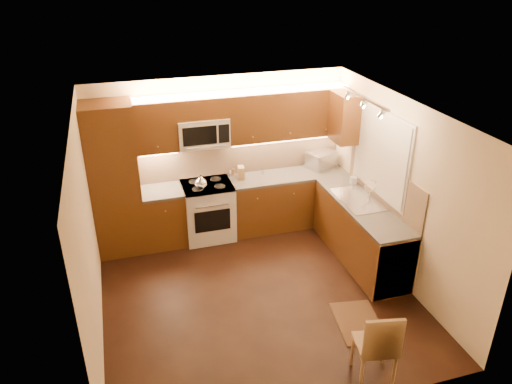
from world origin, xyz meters
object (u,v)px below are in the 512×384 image
object	(u,v)px
kettle	(201,181)
dining_chair	(375,343)
stove	(208,210)
toaster_oven	(321,159)
knife_block	(241,173)
microwave	(203,132)
soap_bottle	(353,179)
sink	(359,195)

from	to	relation	value
kettle	dining_chair	world-z (taller)	kettle
stove	dining_chair	size ratio (longest dim) A/B	1.00
toaster_oven	dining_chair	bearing A→B (deg)	-123.53
knife_block	dining_chair	xyz separation A→B (m)	(0.51, -3.46, -0.55)
dining_chair	kettle	bearing A→B (deg)	120.84
microwave	soap_bottle	size ratio (longest dim) A/B	4.33
knife_block	soap_bottle	bearing A→B (deg)	-15.68
sink	toaster_oven	world-z (taller)	toaster_oven
stove	knife_block	xyz separation A→B (m)	(0.57, 0.08, 0.54)
stove	kettle	xyz separation A→B (m)	(-0.11, -0.09, 0.56)
soap_bottle	knife_block	bearing A→B (deg)	152.80
soap_bottle	dining_chair	bearing A→B (deg)	-115.92
kettle	knife_block	xyz separation A→B (m)	(0.68, 0.17, -0.02)
soap_bottle	microwave	bearing A→B (deg)	157.10
soap_bottle	toaster_oven	bearing A→B (deg)	101.62
toaster_oven	dining_chair	xyz separation A→B (m)	(-0.89, -3.53, -0.58)
stove	toaster_oven	distance (m)	2.05
microwave	soap_bottle	world-z (taller)	microwave
soap_bottle	dining_chair	world-z (taller)	soap_bottle
microwave	sink	xyz separation A→B (m)	(2.00, -1.26, -0.74)
sink	knife_block	xyz separation A→B (m)	(-1.43, 1.21, 0.03)
sink	dining_chair	bearing A→B (deg)	-112.34
soap_bottle	kettle	bearing A→B (deg)	163.19
dining_chair	toaster_oven	bearing A→B (deg)	86.91
sink	kettle	xyz separation A→B (m)	(-2.11, 1.03, 0.05)
soap_bottle	dining_chair	size ratio (longest dim) A/B	0.19
microwave	toaster_oven	world-z (taller)	microwave
microwave	knife_block	world-z (taller)	microwave
knife_block	dining_chair	size ratio (longest dim) A/B	0.23
kettle	sink	bearing A→B (deg)	-3.73
soap_bottle	sink	bearing A→B (deg)	-112.93
sink	kettle	world-z (taller)	kettle
stove	sink	distance (m)	2.35
kettle	microwave	bearing A→B (deg)	86.58
sink	soap_bottle	xyz separation A→B (m)	(0.18, 0.53, 0.01)
stove	soap_bottle	world-z (taller)	soap_bottle
sink	soap_bottle	world-z (taller)	soap_bottle
microwave	sink	distance (m)	2.48
kettle	soap_bottle	bearing A→B (deg)	9.84
sink	toaster_oven	bearing A→B (deg)	91.69
toaster_oven	soap_bottle	bearing A→B (deg)	-93.55
microwave	toaster_oven	xyz separation A→B (m)	(1.96, 0.02, -0.69)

